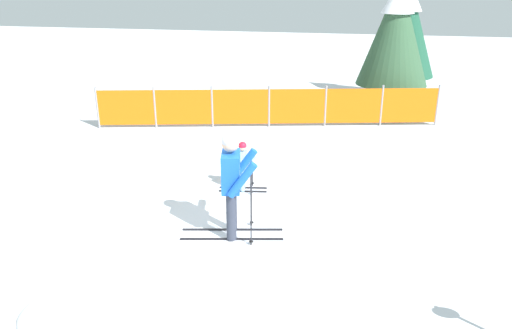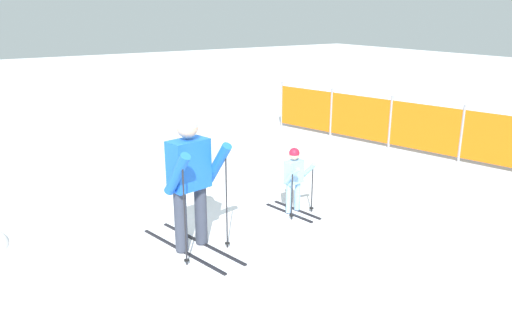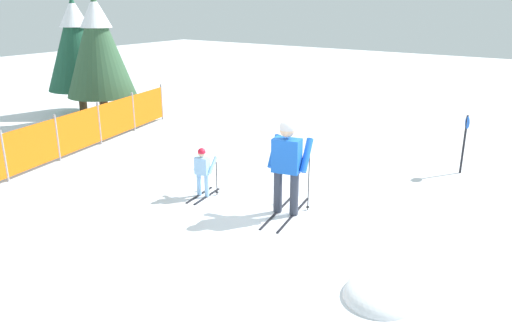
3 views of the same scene
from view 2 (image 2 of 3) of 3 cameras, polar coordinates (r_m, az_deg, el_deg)
name	(u,v)px [view 2 (image 2 of 3)]	position (r m, az deg, el deg)	size (l,w,h in m)	color
ground_plane	(187,242)	(6.90, -7.86, -8.80)	(60.00, 60.00, 0.00)	white
skier_adult	(190,170)	(6.33, -7.55, -0.61)	(1.76, 0.84, 1.83)	black
skier_child	(294,176)	(7.60, 4.42, -1.30)	(0.99, 0.51, 1.04)	black
safety_fence	(462,134)	(11.00, 22.45, 3.25)	(9.48, 2.24, 1.18)	gray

